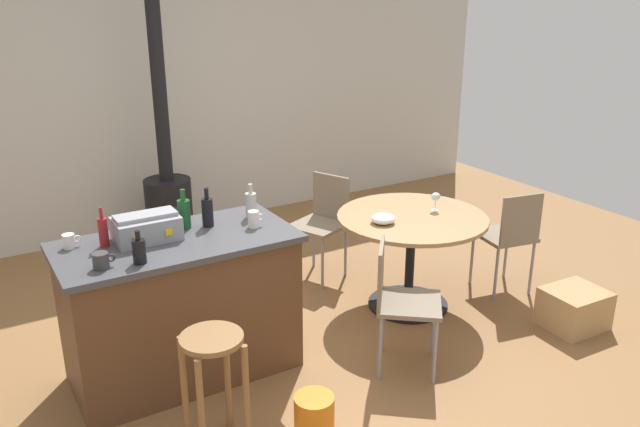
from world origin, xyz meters
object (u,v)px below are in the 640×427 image
(wood_stove, at_px, (168,190))
(cardboard_box, at_px, (574,309))
(folding_chair_far, at_px, (323,218))
(bottle_2, at_px, (208,212))
(plastic_bucket, at_px, (314,414))
(folding_chair_near, at_px, (510,233))
(bottle_4, at_px, (184,213))
(serving_bowl, at_px, (383,218))
(wooden_stool, at_px, (213,368))
(kitchen_island, at_px, (182,307))
(folding_chair_left, at_px, (399,296))
(cup_1, at_px, (254,219))
(dining_table, at_px, (411,237))
(cup_0, at_px, (101,261))
(toolbox, at_px, (146,227))
(bottle_1, at_px, (103,231))
(bottle_3, at_px, (251,205))
(bottle_0, at_px, (139,251))
(wine_glass, at_px, (436,197))
(cup_2, at_px, (69,241))

(wood_stove, xyz_separation_m, cardboard_box, (2.02, -3.06, -0.41))
(folding_chair_far, height_order, bottle_2, bottle_2)
(plastic_bucket, bearing_deg, folding_chair_near, 17.71)
(bottle_4, bearing_deg, serving_bowl, -7.48)
(folding_chair_far, bearing_deg, wooden_stool, -135.69)
(kitchen_island, xyz_separation_m, folding_chair_left, (1.22, -0.65, 0.04))
(wooden_stool, bearing_deg, cup_1, 50.52)
(dining_table, relative_size, cup_0, 9.10)
(cup_1, bearing_deg, bottle_4, 150.45)
(toolbox, relative_size, serving_bowl, 2.12)
(bottle_1, relative_size, serving_bowl, 1.35)
(folding_chair_far, height_order, bottle_1, bottle_1)
(wood_stove, bearing_deg, folding_chair_far, -55.95)
(folding_chair_left, relative_size, toolbox, 2.26)
(toolbox, relative_size, bottle_4, 1.49)
(folding_chair_left, height_order, bottle_4, bottle_4)
(bottle_3, bearing_deg, serving_bowl, -8.70)
(bottle_0, bearing_deg, wood_stove, 68.86)
(toolbox, xyz_separation_m, cardboard_box, (2.80, -0.99, -0.87))
(kitchen_island, relative_size, bottle_0, 7.53)
(cup_1, distance_m, wine_glass, 1.55)
(bottle_0, distance_m, wine_glass, 2.35)
(wooden_stool, distance_m, wine_glass, 2.31)
(bottle_1, distance_m, bottle_2, 0.65)
(bottle_3, bearing_deg, bottle_4, 175.18)
(cup_1, xyz_separation_m, cardboard_box, (2.16, -0.85, -0.84))
(folding_chair_near, xyz_separation_m, cardboard_box, (0.01, -0.66, -0.37))
(dining_table, height_order, serving_bowl, serving_bowl)
(wood_stove, xyz_separation_m, bottle_3, (-0.07, -2.03, 0.47))
(bottle_1, xyz_separation_m, cup_2, (-0.18, 0.08, -0.05))
(wood_stove, height_order, cup_2, wood_stove)
(cup_0, xyz_separation_m, wine_glass, (2.53, 0.19, -0.12))
(wood_stove, relative_size, cup_0, 18.87)
(folding_chair_far, distance_m, bottle_1, 2.12)
(wood_stove, bearing_deg, folding_chair_left, -78.27)
(bottle_4, xyz_separation_m, cup_0, (-0.60, -0.36, -0.05))
(cup_1, bearing_deg, wooden_stool, -129.48)
(cardboard_box, bearing_deg, cup_1, 158.60)
(toolbox, xyz_separation_m, bottle_4, (0.26, 0.07, 0.02))
(wood_stove, height_order, bottle_4, wood_stove)
(wooden_stool, bearing_deg, serving_bowl, 24.81)
(kitchen_island, relative_size, bottle_2, 5.64)
(bottle_1, distance_m, bottle_3, 0.96)
(cup_0, relative_size, cup_2, 1.16)
(wood_stove, bearing_deg, bottle_1, -116.83)
(dining_table, bearing_deg, bottle_0, -174.05)
(cup_2, height_order, cardboard_box, cup_2)
(bottle_2, xyz_separation_m, serving_bowl, (1.28, -0.14, -0.24))
(bottle_4, xyz_separation_m, plastic_bucket, (0.30, -1.11, -0.92))
(bottle_2, relative_size, serving_bowl, 1.42)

